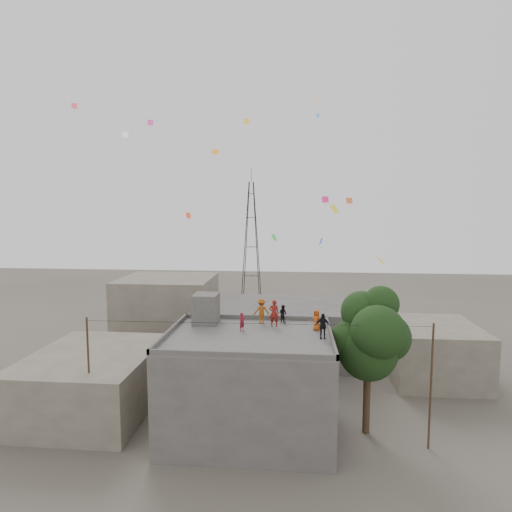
{
  "coord_description": "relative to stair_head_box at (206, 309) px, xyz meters",
  "views": [
    {
      "loc": [
        2.74,
        -25.16,
        13.68
      ],
      "look_at": [
        0.2,
        2.34,
        10.73
      ],
      "focal_mm": 30.0,
      "sensor_mm": 36.0,
      "label": 1
    }
  ],
  "objects": [
    {
      "name": "person_orange_child",
      "position": [
        7.33,
        -1.04,
        -0.34
      ],
      "size": [
        0.77,
        0.72,
        1.32
      ],
      "primitive_type": "imported",
      "rotation": [
        0.0,
        0.0,
        -0.64
      ],
      "color": "#C14D16",
      "rests_on": "main_building"
    },
    {
      "name": "parapet",
      "position": [
        3.2,
        -2.6,
        -0.85
      ],
      "size": [
        10.0,
        8.0,
        0.3
      ],
      "color": "#494744",
      "rests_on": "main_building"
    },
    {
      "name": "main_building",
      "position": [
        3.2,
        -2.6,
        -4.05
      ],
      "size": [
        10.0,
        8.0,
        6.1
      ],
      "color": "#494744",
      "rests_on": "ground"
    },
    {
      "name": "person_dark_adult",
      "position": [
        7.6,
        -2.77,
        -0.24
      ],
      "size": [
        0.9,
        0.39,
        1.52
      ],
      "primitive_type": "imported",
      "rotation": [
        0.0,
        0.0,
        -0.02
      ],
      "color": "black",
      "rests_on": "main_building"
    },
    {
      "name": "transmission_tower",
      "position": [
        -0.8,
        37.4,
        1.97
      ],
      "size": [
        2.97,
        2.97,
        20.01
      ],
      "color": "black",
      "rests_on": "ground"
    },
    {
      "name": "kites",
      "position": [
        4.37,
        3.7,
        8.5
      ],
      "size": [
        20.48,
        12.39,
        12.9
      ],
      "color": "red",
      "rests_on": "ground"
    },
    {
      "name": "neighbor_east",
      "position": [
        17.2,
        7.4,
        -4.9
      ],
      "size": [
        7.0,
        8.0,
        4.4
      ],
      "primitive_type": "cube",
      "color": "#605A4C",
      "rests_on": "ground"
    },
    {
      "name": "stair_head_box",
      "position": [
        0.0,
        0.0,
        0.0
      ],
      "size": [
        1.6,
        1.8,
        2.0
      ],
      "primitive_type": "cube",
      "color": "#494744",
      "rests_on": "main_building"
    },
    {
      "name": "ground",
      "position": [
        3.2,
        -2.6,
        -7.1
      ],
      "size": [
        140.0,
        140.0,
        0.0
      ],
      "primitive_type": "plane",
      "color": "#49423C",
      "rests_on": "ground"
    },
    {
      "name": "person_red_child",
      "position": [
        2.65,
        -1.63,
        -0.42
      ],
      "size": [
        0.48,
        0.51,
        1.17
      ],
      "primitive_type": "imported",
      "rotation": [
        0.0,
        0.0,
        0.94
      ],
      "color": "maroon",
      "rests_on": "main_building"
    },
    {
      "name": "person_orange_adult",
      "position": [
        3.71,
        0.38,
        -0.16
      ],
      "size": [
        1.18,
        0.82,
        1.67
      ],
      "primitive_type": "imported",
      "rotation": [
        0.0,
        0.0,
        -2.94
      ],
      "color": "#9A4811",
      "rests_on": "main_building"
    },
    {
      "name": "person_dark_child",
      "position": [
        5.15,
        0.7,
        -0.4
      ],
      "size": [
        0.74,
        0.73,
        1.21
      ],
      "primitive_type": "imported",
      "rotation": [
        0.0,
        0.0,
        2.45
      ],
      "color": "black",
      "rests_on": "main_building"
    },
    {
      "name": "neighbor_northwest",
      "position": [
        -6.8,
        13.4,
        -3.6
      ],
      "size": [
        9.0,
        8.0,
        7.0
      ],
      "primitive_type": "cube",
      "color": "#605A4C",
      "rests_on": "ground"
    },
    {
      "name": "neighbor_north",
      "position": [
        5.2,
        11.4,
        -4.6
      ],
      "size": [
        12.0,
        9.0,
        5.0
      ],
      "primitive_type": "cube",
      "color": "#494744",
      "rests_on": "ground"
    },
    {
      "name": "utility_line",
      "position": [
        3.7,
        -3.85,
        -3.27
      ],
      "size": [
        20.12,
        0.62,
        7.4
      ],
      "color": "black",
      "rests_on": "ground"
    },
    {
      "name": "person_red_adult",
      "position": [
        4.6,
        -0.38,
        -0.11
      ],
      "size": [
        0.65,
        0.43,
        1.77
      ],
      "primitive_type": "imported",
      "rotation": [
        0.0,
        0.0,
        3.13
      ],
      "color": "maroon",
      "rests_on": "main_building"
    },
    {
      "name": "tree",
      "position": [
        10.57,
        -2.0,
        -1.0
      ],
      "size": [
        4.9,
        4.6,
        9.1
      ],
      "color": "black",
      "rests_on": "ground"
    },
    {
      "name": "neighbor_west",
      "position": [
        -7.8,
        -0.6,
        -5.1
      ],
      "size": [
        8.0,
        10.0,
        4.0
      ],
      "primitive_type": "cube",
      "color": "#605A4C",
      "rests_on": "ground"
    }
  ]
}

